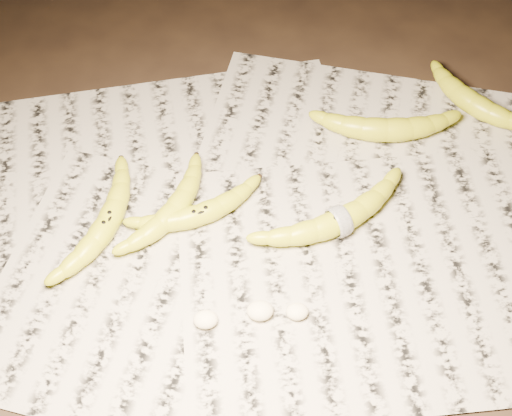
{
  "coord_description": "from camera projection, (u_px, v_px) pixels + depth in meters",
  "views": [
    {
      "loc": [
        -0.03,
        -0.52,
        0.83
      ],
      "look_at": [
        0.01,
        0.05,
        0.05
      ],
      "focal_mm": 50.0,
      "sensor_mm": 36.0,
      "label": 1
    }
  ],
  "objects": [
    {
      "name": "ground",
      "position": [
        254.0,
        257.0,
        0.98
      ],
      "size": [
        3.0,
        3.0,
        0.0
      ],
      "primitive_type": "plane",
      "color": "black",
      "rests_on": "ground"
    },
    {
      "name": "banana_taped",
      "position": [
        339.0,
        220.0,
        0.98
      ],
      "size": [
        0.22,
        0.15,
        0.04
      ],
      "primitive_type": null,
      "rotation": [
        0.0,
        0.0,
        0.44
      ],
      "color": "#B5C118",
      "rests_on": "newspaper_patch"
    },
    {
      "name": "flesh_chunk_c",
      "position": [
        297.0,
        310.0,
        0.91
      ],
      "size": [
        0.03,
        0.02,
        0.02
      ],
      "primitive_type": "ellipsoid",
      "color": "#F2E5BC",
      "rests_on": "newspaper_patch"
    },
    {
      "name": "flesh_chunk_a",
      "position": [
        205.0,
        318.0,
        0.9
      ],
      "size": [
        0.03,
        0.03,
        0.02
      ],
      "primitive_type": "ellipsoid",
      "color": "#F2E5BC",
      "rests_on": "newspaper_patch"
    },
    {
      "name": "banana_left_b",
      "position": [
        173.0,
        209.0,
        1.0
      ],
      "size": [
        0.14,
        0.17,
        0.03
      ],
      "primitive_type": null,
      "rotation": [
        0.0,
        0.0,
        0.97
      ],
      "color": "#B5C118",
      "rests_on": "newspaper_patch"
    },
    {
      "name": "banana_left_a",
      "position": [
        106.0,
        222.0,
        0.98
      ],
      "size": [
        0.13,
        0.2,
        0.03
      ],
      "primitive_type": null,
      "rotation": [
        0.0,
        0.0,
        1.17
      ],
      "color": "#B5C118",
      "rests_on": "newspaper_patch"
    },
    {
      "name": "banana_upper_a",
      "position": [
        387.0,
        128.0,
        1.08
      ],
      "size": [
        0.2,
        0.07,
        0.04
      ],
      "primitive_type": null,
      "rotation": [
        0.0,
        0.0,
        -0.07
      ],
      "color": "#B5C118",
      "rests_on": "newspaper_patch"
    },
    {
      "name": "measuring_tape",
      "position": [
        339.0,
        220.0,
        0.98
      ],
      "size": [
        0.02,
        0.04,
        0.05
      ],
      "primitive_type": "torus",
      "rotation": [
        0.0,
        1.57,
        0.44
      ],
      "color": "white",
      "rests_on": "newspaper_patch"
    },
    {
      "name": "banana_upper_b",
      "position": [
        474.0,
        102.0,
        1.12
      ],
      "size": [
        0.16,
        0.17,
        0.04
      ],
      "primitive_type": null,
      "rotation": [
        0.0,
        0.0,
        -0.87
      ],
      "color": "#B5C118",
      "rests_on": "newspaper_patch"
    },
    {
      "name": "flesh_chunk_b",
      "position": [
        260.0,
        309.0,
        0.91
      ],
      "size": [
        0.03,
        0.03,
        0.02
      ],
      "primitive_type": "ellipsoid",
      "color": "#F2E5BC",
      "rests_on": "newspaper_patch"
    },
    {
      "name": "banana_center",
      "position": [
        200.0,
        213.0,
        0.99
      ],
      "size": [
        0.18,
        0.11,
        0.03
      ],
      "primitive_type": null,
      "rotation": [
        0.0,
        0.0,
        0.34
      ],
      "color": "#B5C118",
      "rests_on": "newspaper_patch"
    },
    {
      "name": "newspaper_patch",
      "position": [
        261.0,
        236.0,
        1.0
      ],
      "size": [
        0.9,
        0.7,
        0.01
      ],
      "primitive_type": "cube",
      "color": "#A59F8E",
      "rests_on": "ground"
    }
  ]
}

